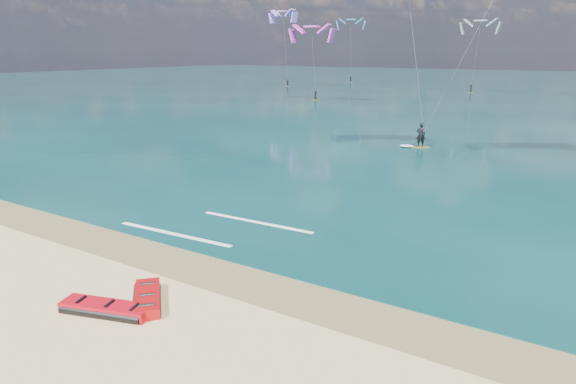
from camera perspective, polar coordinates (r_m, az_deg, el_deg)
name	(u,v)px	position (r m, az deg, el deg)	size (l,w,h in m)	color
ground	(442,130)	(51.95, 16.70, 6.59)	(320.00, 320.00, 0.00)	tan
wet_sand_strip	(158,256)	(20.03, -14.26, -6.91)	(320.00, 2.40, 0.01)	brown
sea	(535,89)	(114.62, 25.73, 10.29)	(320.00, 200.00, 0.04)	#082D2F
packed_kite_left	(106,313)	(16.40, -19.54, -12.59)	(2.92, 1.04, 0.38)	red
packed_kite_mid	(148,303)	(16.61, -15.31, -11.85)	(2.42, 1.08, 0.39)	#B40C0F
kitesurfer_main	(439,34)	(37.07, 16.47, 16.47)	(11.09, 10.93, 16.59)	gold
shoreline_foam	(216,228)	(22.47, -7.99, -3.97)	(7.83, 3.60, 0.01)	white
distant_kites	(431,58)	(93.53, 15.60, 14.15)	(84.77, 45.47, 14.75)	teal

